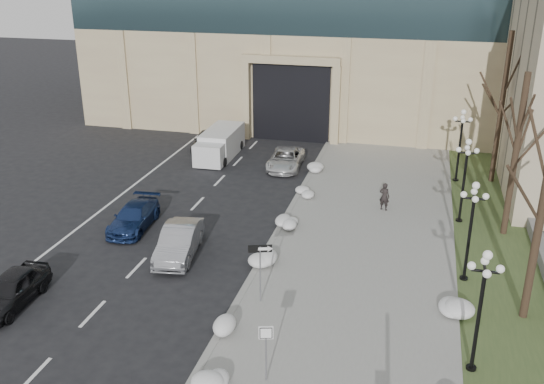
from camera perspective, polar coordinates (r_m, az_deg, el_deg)
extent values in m
cube|color=gray|center=(30.09, 8.31, -5.67)|extent=(9.00, 40.00, 0.12)
cube|color=gray|center=(30.76, -0.07, -4.77)|extent=(0.30, 40.00, 0.14)
cube|color=#374A25|center=(30.30, 20.69, -6.77)|extent=(4.00, 40.00, 0.10)
cube|color=slate|center=(32.27, 23.96, -4.91)|extent=(0.50, 30.00, 0.70)
cube|color=tan|center=(56.10, 6.14, 11.52)|extent=(40.00, 20.00, 8.00)
cube|color=black|center=(47.95, 2.09, 8.68)|extent=(6.00, 2.50, 6.00)
cube|color=tan|center=(45.97, 1.76, 12.31)|extent=(7.50, 0.60, 0.60)
cube|color=tan|center=(47.48, -2.45, 8.54)|extent=(0.60, 0.60, 6.00)
cube|color=tan|center=(46.01, 6.02, 8.02)|extent=(0.60, 0.60, 6.00)
imported|color=black|center=(27.69, -23.37, -8.44)|extent=(1.80, 4.17, 1.40)
imported|color=#94959B|center=(29.63, -8.74, -4.66)|extent=(2.24, 4.72, 1.50)
imported|color=navy|center=(33.07, -12.87, -2.30)|extent=(2.11, 4.51, 1.27)
imported|color=silver|center=(41.30, 1.30, 3.13)|extent=(2.33, 4.70, 1.28)
imported|color=#2E2F33|center=(45.72, -6.23, 4.88)|extent=(1.86, 4.00, 1.33)
imported|color=black|center=(34.71, 10.54, -0.42)|extent=(0.68, 0.54, 1.62)
cube|color=silver|center=(44.21, -4.71, 4.74)|extent=(2.17, 4.78, 1.90)
cube|color=silver|center=(41.67, -5.90, 3.50)|extent=(2.02, 1.55, 1.52)
cylinder|color=black|center=(42.31, -7.00, 2.99)|extent=(0.25, 0.67, 0.66)
cylinder|color=black|center=(41.71, -4.55, 2.81)|extent=(0.25, 0.67, 0.66)
cylinder|color=black|center=(45.97, -5.28, 4.58)|extent=(0.25, 0.67, 0.66)
cylinder|color=black|center=(45.42, -3.00, 4.43)|extent=(0.25, 0.67, 0.66)
cylinder|color=slate|center=(25.21, -1.11, -7.86)|extent=(0.06, 0.06, 2.68)
cube|color=black|center=(24.62, -1.13, -5.36)|extent=(0.94, 0.35, 0.33)
cube|color=white|center=(24.61, -0.77, -5.37)|extent=(0.44, 0.16, 0.12)
cone|color=white|center=(24.62, -0.16, -5.36)|extent=(0.30, 0.33, 0.27)
cylinder|color=slate|center=(21.09, -0.56, -15.15)|extent=(0.06, 0.06, 2.24)
cube|color=white|center=(20.55, -0.57, -13.11)|extent=(0.48, 0.17, 0.49)
cube|color=black|center=(20.53, -0.57, -13.15)|extent=(0.41, 0.13, 0.43)
cube|color=white|center=(20.53, -0.57, -13.15)|extent=(0.36, 0.11, 0.37)
ellipsoid|color=silver|center=(24.24, -3.64, -12.12)|extent=(1.10, 1.60, 0.36)
ellipsoid|color=silver|center=(28.58, -0.47, -6.43)|extent=(1.10, 1.60, 0.36)
ellipsoid|color=silver|center=(32.39, 1.52, -2.90)|extent=(1.10, 1.60, 0.36)
ellipsoid|color=silver|center=(36.53, 3.24, 0.00)|extent=(1.10, 1.60, 0.36)
ellipsoid|color=silver|center=(40.69, 4.63, 2.27)|extent=(1.10, 1.60, 0.36)
ellipsoid|color=silver|center=(26.06, 16.71, -10.46)|extent=(1.10, 1.60, 0.36)
cylinder|color=black|center=(23.28, 18.22, -15.53)|extent=(0.36, 0.36, 0.20)
cylinder|color=black|center=(22.22, 18.80, -11.60)|extent=(0.14, 0.14, 4.00)
cylinder|color=black|center=(21.23, 19.44, -7.06)|extent=(0.10, 0.90, 0.10)
cylinder|color=black|center=(21.23, 19.44, -7.06)|extent=(0.90, 0.10, 0.10)
sphere|color=silver|center=(20.96, 19.64, -5.61)|extent=(0.32, 0.32, 0.32)
sphere|color=silver|center=(21.22, 20.70, -6.79)|extent=(0.28, 0.28, 0.28)
sphere|color=silver|center=(21.11, 18.27, -6.60)|extent=(0.28, 0.28, 0.28)
sphere|color=silver|center=(21.56, 19.41, -6.15)|extent=(0.28, 0.28, 0.28)
sphere|color=silver|center=(20.77, 19.58, -7.28)|extent=(0.28, 0.28, 0.28)
cylinder|color=black|center=(28.76, 17.59, -7.81)|extent=(0.36, 0.36, 0.20)
cylinder|color=black|center=(27.91, 18.02, -4.40)|extent=(0.14, 0.14, 4.00)
cylinder|color=black|center=(27.13, 18.51, -0.60)|extent=(0.10, 0.90, 0.10)
cylinder|color=black|center=(27.13, 18.51, -0.60)|extent=(0.90, 0.10, 0.10)
sphere|color=silver|center=(26.92, 18.66, 0.58)|extent=(0.32, 0.32, 0.32)
sphere|color=silver|center=(27.12, 19.49, -0.39)|extent=(0.28, 0.28, 0.28)
sphere|color=silver|center=(27.04, 17.60, -0.22)|extent=(0.28, 0.28, 0.28)
sphere|color=silver|center=(27.49, 18.49, 0.03)|extent=(0.28, 0.28, 0.28)
sphere|color=silver|center=(26.66, 18.60, -0.66)|extent=(0.28, 0.28, 0.28)
cylinder|color=black|center=(34.60, 17.18, -2.62)|extent=(0.36, 0.36, 0.20)
cylinder|color=black|center=(33.89, 17.53, 0.31)|extent=(0.14, 0.14, 4.00)
cylinder|color=black|center=(33.25, 17.91, 3.52)|extent=(0.10, 0.90, 0.10)
cylinder|color=black|center=(33.25, 17.91, 3.52)|extent=(0.90, 0.10, 0.10)
sphere|color=silver|center=(33.08, 18.03, 4.51)|extent=(0.32, 0.32, 0.32)
sphere|color=silver|center=(33.25, 18.71, 3.69)|extent=(0.28, 0.28, 0.28)
sphere|color=silver|center=(33.18, 17.17, 3.84)|extent=(0.28, 0.28, 0.28)
sphere|color=silver|center=(33.64, 17.91, 3.99)|extent=(0.28, 0.28, 0.28)
sphere|color=silver|center=(32.78, 17.98, 3.53)|extent=(0.28, 0.28, 0.28)
cylinder|color=black|center=(40.64, 16.89, 1.04)|extent=(0.36, 0.36, 0.20)
cylinder|color=black|center=(40.04, 17.19, 3.59)|extent=(0.14, 0.14, 4.00)
cylinder|color=black|center=(39.50, 17.50, 6.35)|extent=(0.10, 0.90, 0.10)
cylinder|color=black|center=(39.50, 17.50, 6.35)|extent=(0.90, 0.10, 0.10)
sphere|color=silver|center=(39.35, 17.60, 7.19)|extent=(0.32, 0.32, 0.32)
sphere|color=silver|center=(39.49, 18.18, 6.49)|extent=(0.28, 0.28, 0.28)
sphere|color=silver|center=(39.43, 16.87, 6.62)|extent=(0.28, 0.28, 0.28)
sphere|color=silver|center=(39.90, 17.50, 6.72)|extent=(0.28, 0.28, 0.28)
sphere|color=silver|center=(39.02, 17.55, 6.39)|extent=(0.28, 0.28, 0.28)
cylinder|color=black|center=(24.95, 23.97, -2.10)|extent=(0.32, 0.32, 9.00)
cylinder|color=black|center=(32.47, 21.90, 3.03)|extent=(0.32, 0.32, 8.50)
cylinder|color=black|center=(40.00, 20.75, 7.24)|extent=(0.32, 0.32, 9.50)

